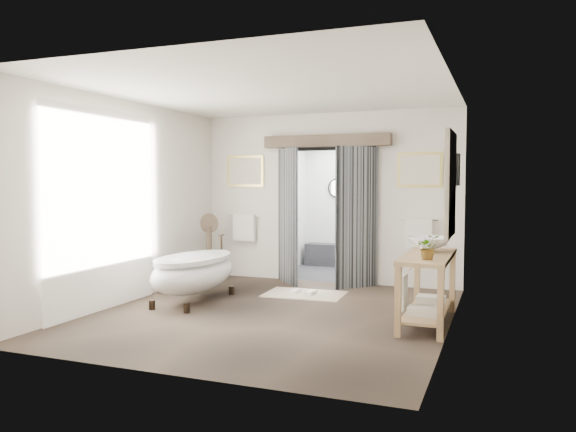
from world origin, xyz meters
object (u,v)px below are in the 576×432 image
(clawfoot_tub, at_px, (194,271))
(basin, at_px, (429,244))
(vanity, at_px, (426,283))
(rug, at_px, (305,294))

(clawfoot_tub, bearing_deg, basin, 3.84)
(vanity, relative_size, basin, 3.02)
(rug, relative_size, basin, 2.26)
(vanity, height_order, basin, basin)
(vanity, bearing_deg, basin, 90.94)
(clawfoot_tub, xyz_separation_m, basin, (3.27, 0.22, 0.50))
(clawfoot_tub, xyz_separation_m, vanity, (3.28, -0.08, 0.07))
(rug, bearing_deg, clawfoot_tub, -141.60)
(rug, distance_m, basin, 2.32)
(vanity, bearing_deg, clawfoot_tub, 178.53)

